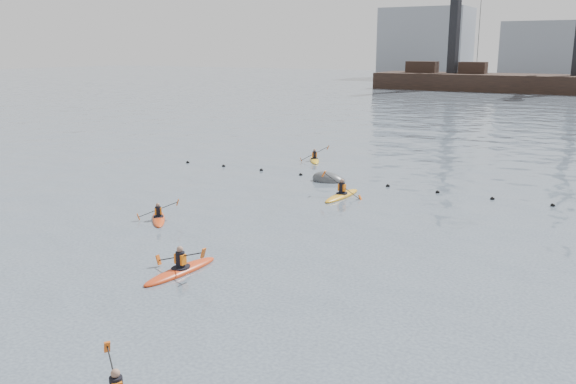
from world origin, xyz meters
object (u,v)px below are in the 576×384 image
kayaker_0 (181,270)px  kayaker_5 (314,159)px  mooring_buoy (329,181)px  kayaker_2 (158,218)px  kayaker_3 (342,195)px

kayaker_0 → kayaker_5: 23.20m
mooring_buoy → kayaker_5: bearing=124.9°
kayaker_0 → kayaker_2: kayaker_0 is taller
kayaker_5 → mooring_buoy: kayaker_5 is taller
kayaker_2 → kayaker_5: bearing=50.1°
kayaker_2 → kayaker_5: (-0.68, 17.44, 0.00)m
kayaker_0 → kayaker_3: bearing=94.0°
kayaker_2 → kayaker_3: kayaker_3 is taller
kayaker_5 → mooring_buoy: bearing=-86.0°
kayaker_2 → kayaker_5: kayaker_5 is taller
kayaker_2 → mooring_buoy: size_ratio=1.17×
kayaker_0 → mooring_buoy: (-2.13, 16.68, -0.11)m
kayaker_3 → kayaker_5: bearing=128.0°
kayaker_2 → kayaker_3: bearing=14.2°
kayaker_3 → mooring_buoy: 4.02m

